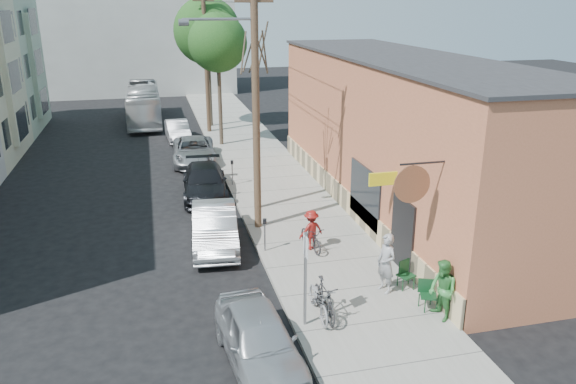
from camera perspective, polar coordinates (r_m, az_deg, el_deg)
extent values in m
plane|color=black|center=(19.07, -8.18, -8.74)|extent=(120.00, 120.00, 0.00)
cube|color=gray|center=(29.73, -2.30, 1.88)|extent=(4.50, 58.00, 0.15)
cube|color=#B56443|center=(24.83, 11.34, 5.67)|extent=(5.00, 20.00, 6.50)
cube|color=#2B2B2D|center=(24.31, 11.85, 13.26)|extent=(5.20, 20.20, 0.12)
cube|color=#D3B884|center=(24.65, 5.62, -0.68)|extent=(0.10, 20.00, 1.10)
cube|color=black|center=(19.22, 11.56, -4.41)|extent=(0.10, 1.60, 2.60)
cube|color=black|center=(22.10, 7.81, -0.24)|extent=(0.08, 3.00, 2.20)
cylinder|color=brown|center=(16.09, 12.47, 0.76)|extent=(1.10, 0.06, 1.10)
cube|color=yellow|center=(19.10, 9.63, 1.32)|extent=(1.00, 0.08, 0.45)
cube|color=beige|center=(35.99, -26.80, 10.11)|extent=(1.10, 3.20, 7.00)
cube|color=#95A88E|center=(43.78, -24.66, 11.65)|extent=(1.10, 3.20, 7.00)
cube|color=#B1B2AC|center=(58.92, -15.00, 15.63)|extent=(18.00, 8.00, 12.00)
cube|color=slate|center=(15.53, 1.77, -8.88)|extent=(0.07, 0.07, 2.80)
cube|color=silver|center=(15.09, 1.81, -5.52)|extent=(0.02, 0.45, 0.60)
cylinder|color=slate|center=(20.31, -2.36, -4.55)|extent=(0.06, 0.06, 1.10)
cylinder|color=black|center=(20.08, -2.39, -2.99)|extent=(0.14, 0.14, 0.18)
cylinder|color=slate|center=(27.64, -5.67, 1.83)|extent=(0.06, 0.06, 1.10)
cylinder|color=black|center=(27.47, -5.71, 3.02)|extent=(0.14, 0.14, 0.18)
cylinder|color=#503A28|center=(21.29, -3.28, 9.06)|extent=(0.28, 0.28, 10.00)
cube|color=#503A28|center=(20.98, -3.48, 18.79)|extent=(1.40, 0.10, 0.10)
cylinder|color=slate|center=(20.68, -10.56, 16.58)|extent=(0.35, 0.24, 0.24)
cylinder|color=#503A28|center=(38.79, -8.33, 13.37)|extent=(0.28, 0.28, 10.00)
cube|color=#503A28|center=(38.61, -8.60, 18.69)|extent=(1.40, 0.10, 0.10)
cylinder|color=#44392C|center=(23.77, -3.31, 5.36)|extent=(0.24, 0.24, 6.14)
cylinder|color=#44392C|center=(35.27, -6.94, 9.49)|extent=(0.24, 0.24, 5.86)
sphere|color=#23511C|center=(34.89, -7.16, 14.83)|extent=(3.53, 3.53, 3.53)
cylinder|color=#44392C|center=(40.83, -7.98, 10.98)|extent=(0.24, 0.24, 6.22)
sphere|color=#23511C|center=(40.50, -8.21, 15.88)|extent=(4.59, 4.59, 4.59)
imported|color=gray|center=(17.67, 9.95, -7.14)|extent=(0.65, 0.81, 1.92)
imported|color=#337F3A|center=(16.61, 15.42, -9.61)|extent=(0.76, 0.93, 1.80)
imported|color=maroon|center=(20.39, 2.37, -3.86)|extent=(1.08, 0.82, 1.49)
imported|color=black|center=(20.51, 2.36, -4.61)|extent=(0.82, 1.79, 0.91)
imported|color=black|center=(16.33, 3.70, -10.79)|extent=(0.56, 1.86, 1.12)
imported|color=gray|center=(16.40, 3.15, -10.87)|extent=(0.72, 1.93, 1.00)
imported|color=#ACAFB4|center=(14.59, -2.96, -14.69)|extent=(2.02, 4.34, 1.44)
imported|color=#B2B6BB|center=(21.15, -7.46, -3.55)|extent=(2.01, 4.74, 1.52)
imported|color=black|center=(26.57, -8.46, 1.03)|extent=(2.34, 5.05, 1.43)
imported|color=#929599|center=(32.25, -9.53, 4.15)|extent=(2.59, 5.16, 1.40)
imported|color=#A3A4AA|center=(37.74, -11.16, 6.14)|extent=(1.61, 4.04, 1.31)
imported|color=silver|center=(43.96, -14.46, 8.65)|extent=(2.34, 9.92, 2.76)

